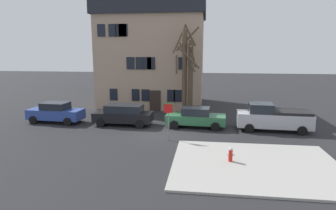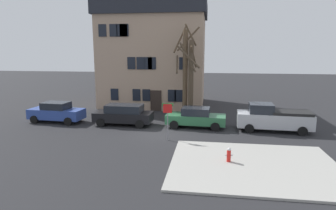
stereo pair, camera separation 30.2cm
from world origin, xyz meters
name	(u,v)px [view 1 (the left image)]	position (x,y,z in m)	size (l,w,h in m)	color
ground_plane	(161,134)	(0.00, 0.00, 0.00)	(120.00, 120.00, 0.00)	#262628
sidewalk_slab	(256,165)	(5.90, -5.24, 0.06)	(8.81, 7.00, 0.12)	#A8A59E
building_main	(153,55)	(-2.76, 12.13, 5.59)	(11.49, 8.45, 11.05)	tan
tree_bare_near	(185,70)	(1.26, 6.09, 4.32)	(2.36, 2.28, 8.30)	brown
tree_bare_mid	(190,77)	(1.71, 5.62, 3.71)	(2.31, 2.56, 6.97)	#4C3D2D
car_blue_sedan	(56,112)	(-9.41, 2.32, 0.87)	(4.72, 2.19, 1.73)	#2D4799
car_black_wagon	(124,114)	(-3.46, 2.23, 0.89)	(4.78, 2.14, 1.70)	black
car_green_sedan	(196,117)	(2.44, 2.34, 0.81)	(4.77, 2.25, 1.60)	#2D6B42
pickup_truck_silver	(273,118)	(8.31, 2.13, 1.01)	(5.53, 2.42, 2.08)	#B7BABF
fire_hydrant	(231,154)	(4.58, -5.01, 0.52)	(0.42, 0.22, 0.78)	red
street_sign_pole	(168,115)	(0.71, -1.37, 1.80)	(0.76, 0.07, 2.56)	slate
bicycle_leaning	(135,110)	(-3.58, 6.45, 0.37)	(1.72, 0.42, 1.03)	black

